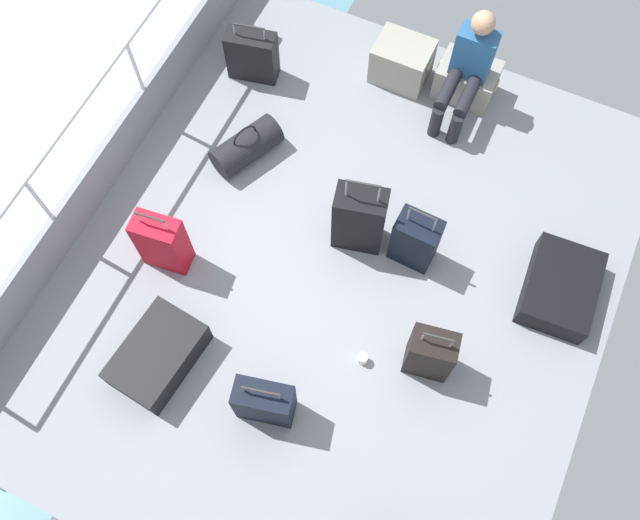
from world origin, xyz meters
The scene contains 16 objects.
ground_plane centered at (0.00, 0.00, -0.03)m, with size 4.40×5.20×0.06m, color gray.
gunwale_port centered at (-2.17, 0.00, 0.23)m, with size 0.06×5.20×0.45m, color gray.
railing_port centered at (-2.17, 0.00, 0.78)m, with size 0.04×4.20×1.02m.
cargo_crate_0 centered at (-0.30, 2.10, 0.21)m, with size 0.55×0.40×0.41m.
cargo_crate_1 centered at (0.31, 2.19, 0.17)m, with size 0.57×0.39×0.35m.
passenger_seated centered at (0.31, 2.01, 0.54)m, with size 0.34×0.66×1.05m.
suitcase_0 centered at (0.95, -0.41, 0.29)m, with size 0.38×0.28×0.71m.
suitcase_1 centered at (-1.33, -0.48, 0.32)m, with size 0.40×0.25×0.77m.
suitcase_2 centered at (1.71, 0.60, 0.12)m, with size 0.59×0.78×0.24m.
suitcase_3 centered at (0.50, 0.42, 0.28)m, with size 0.37×0.26×0.75m.
suitcase_4 centered at (-1.57, 1.54, 0.26)m, with size 0.49×0.30×0.64m.
suitcase_5 centered at (0.02, 0.37, 0.36)m, with size 0.46×0.34×0.93m.
suitcase_7 centered at (-0.94, -1.27, 0.14)m, with size 0.56×0.79×0.28m.
suitcase_8 centered at (-0.02, -1.26, 0.26)m, with size 0.46×0.30×0.62m.
duffel_bag centered at (-1.20, 0.71, 0.14)m, with size 0.52×0.69×0.41m.
paper_cup centered at (0.49, -0.60, 0.05)m, with size 0.08×0.08×0.10m, color white.
Camera 1 is at (0.79, -2.04, 5.25)m, focal length 38.34 mm.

